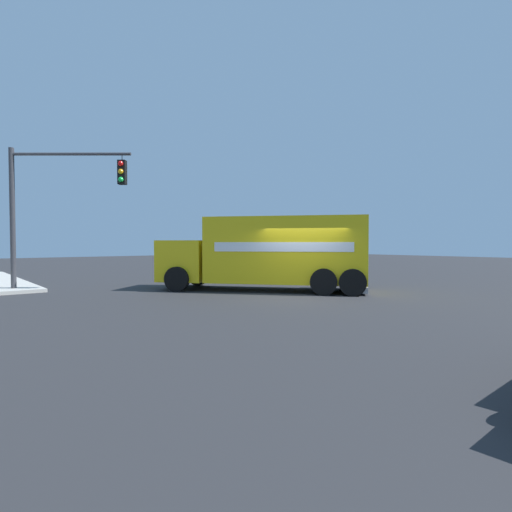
{
  "coord_description": "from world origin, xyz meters",
  "views": [
    {
      "loc": [
        -10.48,
        10.65,
        1.93
      ],
      "look_at": [
        2.01,
        0.51,
        1.42
      ],
      "focal_mm": 28.38,
      "sensor_mm": 36.0,
      "label": 1
    }
  ],
  "objects": [
    {
      "name": "traffic_light_primary",
      "position": [
        7.07,
        6.8,
        3.85
      ],
      "size": [
        3.15,
        3.8,
        5.57
      ],
      "color": "#38383D",
      "rests_on": "sidewalk_corner_far"
    },
    {
      "name": "delivery_truck",
      "position": [
        2.04,
        -0.23,
        1.55
      ],
      "size": [
        8.08,
        7.27,
        2.98
      ],
      "color": "yellow",
      "rests_on": "ground"
    },
    {
      "name": "ground_plane",
      "position": [
        0.0,
        0.0,
        0.0
      ],
      "size": [
        100.0,
        100.0,
        0.0
      ],
      "primitive_type": "plane",
      "color": "#2B2B2D"
    }
  ]
}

